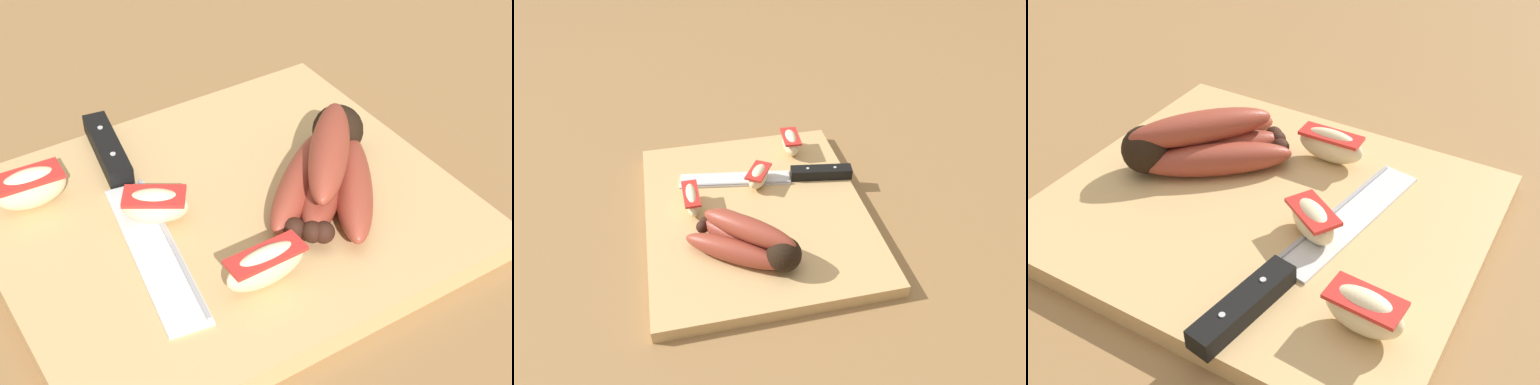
# 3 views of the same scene
# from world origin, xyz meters

# --- Properties ---
(ground_plane) EXTENTS (6.00, 6.00, 0.00)m
(ground_plane) POSITION_xyz_m (0.00, 0.00, 0.00)
(ground_plane) COLOR olive
(cutting_board) EXTENTS (0.39, 0.33, 0.02)m
(cutting_board) POSITION_xyz_m (-0.01, 0.02, 0.01)
(cutting_board) COLOR tan
(cutting_board) RESTS_ON ground_plane
(banana_bunch) EXTENTS (0.16, 0.16, 0.06)m
(banana_bunch) POSITION_xyz_m (0.08, -0.01, 0.04)
(banana_bunch) COLOR black
(banana_bunch) RESTS_ON cutting_board
(chefs_knife) EXTENTS (0.07, 0.28, 0.02)m
(chefs_knife) POSITION_xyz_m (-0.07, 0.09, 0.03)
(chefs_knife) COLOR silver
(chefs_knife) RESTS_ON cutting_board
(apple_wedge_near) EXTENTS (0.06, 0.05, 0.03)m
(apple_wedge_near) POSITION_xyz_m (-0.07, 0.04, 0.04)
(apple_wedge_near) COLOR beige
(apple_wedge_near) RESTS_ON cutting_board
(apple_wedge_middle) EXTENTS (0.06, 0.03, 0.04)m
(apple_wedge_middle) POSITION_xyz_m (-0.15, 0.11, 0.04)
(apple_wedge_middle) COLOR beige
(apple_wedge_middle) RESTS_ON cutting_board
(apple_wedge_far) EXTENTS (0.07, 0.02, 0.04)m
(apple_wedge_far) POSITION_xyz_m (-0.03, -0.08, 0.04)
(apple_wedge_far) COLOR beige
(apple_wedge_far) RESTS_ON cutting_board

